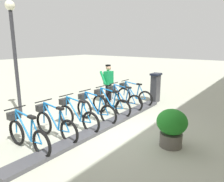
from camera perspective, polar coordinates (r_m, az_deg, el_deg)
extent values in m
plane|color=#AFB29E|center=(6.65, -1.93, -9.76)|extent=(60.00, 60.00, 0.00)
cube|color=#47474C|center=(6.63, -1.93, -9.36)|extent=(0.44, 6.52, 0.10)
cube|color=#38383D|center=(9.45, 11.66, 0.64)|extent=(0.28, 0.44, 1.20)
cube|color=#194C8C|center=(9.45, 10.94, 2.83)|extent=(0.03, 0.30, 0.40)
cube|color=black|center=(9.34, 11.84, 4.48)|extent=(0.36, 0.52, 0.08)
torus|color=black|center=(8.68, 9.03, -2.14)|extent=(0.67, 0.07, 0.67)
torus|color=black|center=(9.19, 3.24, -1.15)|extent=(0.67, 0.07, 0.67)
cylinder|color=blue|center=(8.95, 5.09, 0.28)|extent=(0.60, 0.05, 0.70)
cylinder|color=blue|center=(8.79, 6.99, -0.24)|extent=(0.16, 0.04, 0.61)
cylinder|color=blue|center=(8.86, 5.46, 2.12)|extent=(0.69, 0.05, 0.11)
cylinder|color=blue|center=(8.78, 7.80, -2.10)|extent=(0.43, 0.03, 0.09)
cylinder|color=blue|center=(8.68, 8.21, -0.25)|extent=(0.33, 0.03, 0.56)
cylinder|color=blue|center=(9.11, 3.42, 0.70)|extent=(0.10, 0.04, 0.62)
cube|color=black|center=(8.69, 7.39, 1.83)|extent=(0.22, 0.10, 0.06)
cylinder|color=black|center=(9.02, 3.61, 2.90)|extent=(0.03, 0.54, 0.03)
cube|color=#2D2D2D|center=(9.12, 3.02, 1.61)|extent=(0.20, 0.28, 0.18)
torus|color=black|center=(7.99, 6.26, -3.37)|extent=(0.67, 0.07, 0.67)
torus|color=black|center=(8.55, 0.19, -2.21)|extent=(0.67, 0.07, 0.67)
cylinder|color=blue|center=(8.28, 2.09, -0.71)|extent=(0.60, 0.05, 0.70)
cylinder|color=blue|center=(8.11, 4.08, -1.29)|extent=(0.16, 0.04, 0.61)
cylinder|color=blue|center=(8.19, 2.46, 1.28)|extent=(0.69, 0.05, 0.11)
cylinder|color=blue|center=(8.10, 4.96, -3.31)|extent=(0.43, 0.03, 0.09)
cylinder|color=blue|center=(7.99, 5.37, -1.31)|extent=(0.33, 0.03, 0.56)
cylinder|color=blue|center=(8.45, 0.35, -0.23)|extent=(0.10, 0.04, 0.62)
cube|color=black|center=(8.00, 4.48, 0.94)|extent=(0.22, 0.10, 0.06)
cylinder|color=black|center=(8.36, 0.52, 2.13)|extent=(0.03, 0.54, 0.03)
cube|color=#2D2D2D|center=(8.47, -0.08, 0.75)|extent=(0.20, 0.28, 0.18)
torus|color=black|center=(7.33, 2.97, -4.81)|extent=(0.67, 0.07, 0.67)
torus|color=black|center=(7.93, -3.36, -3.43)|extent=(0.67, 0.07, 0.67)
cylinder|color=blue|center=(7.65, -1.42, -1.86)|extent=(0.60, 0.05, 0.70)
cylinder|color=blue|center=(7.46, 0.66, -2.52)|extent=(0.16, 0.04, 0.61)
cylinder|color=blue|center=(7.54, -1.07, 0.28)|extent=(0.69, 0.05, 0.11)
cylinder|color=blue|center=(7.45, 1.60, -4.72)|extent=(0.43, 0.03, 0.09)
cylinder|color=blue|center=(7.33, 2.00, -2.57)|extent=(0.33, 0.03, 0.56)
cylinder|color=blue|center=(7.83, -3.22, -1.31)|extent=(0.10, 0.04, 0.62)
cube|color=black|center=(7.34, 1.04, -0.11)|extent=(0.22, 0.10, 0.06)
cylinder|color=black|center=(7.73, -3.08, 1.22)|extent=(0.03, 0.54, 0.03)
cube|color=#2D2D2D|center=(7.85, -3.68, -0.25)|extent=(0.20, 0.28, 0.18)
torus|color=black|center=(6.70, -0.98, -6.52)|extent=(0.67, 0.07, 0.67)
torus|color=black|center=(7.36, -7.49, -4.84)|extent=(0.67, 0.07, 0.67)
cylinder|color=blue|center=(7.05, -5.55, -3.20)|extent=(0.60, 0.05, 0.70)
cylinder|color=blue|center=(6.84, -3.41, -3.96)|extent=(0.16, 0.04, 0.61)
cylinder|color=blue|center=(6.93, -5.24, -0.90)|extent=(0.69, 0.05, 0.11)
cylinder|color=blue|center=(6.83, -2.40, -6.38)|extent=(0.43, 0.03, 0.09)
cylinder|color=blue|center=(6.70, -2.02, -4.06)|extent=(0.33, 0.03, 0.56)
cylinder|color=blue|center=(7.25, -7.39, -2.57)|extent=(0.10, 0.04, 0.62)
cube|color=black|center=(6.72, -3.06, -1.36)|extent=(0.22, 0.10, 0.06)
cylinder|color=black|center=(7.14, -7.30, 0.16)|extent=(0.03, 0.54, 0.03)
cube|color=#2D2D2D|center=(7.27, -7.87, -1.42)|extent=(0.20, 0.28, 0.18)
torus|color=black|center=(6.12, -5.74, -8.52)|extent=(0.67, 0.07, 0.67)
torus|color=black|center=(6.83, -12.31, -6.44)|extent=(0.67, 0.07, 0.67)
cylinder|color=#1B79C2|center=(6.50, -10.43, -4.75)|extent=(0.60, 0.05, 0.70)
cylinder|color=#1B79C2|center=(6.27, -8.27, -5.66)|extent=(0.16, 0.04, 0.61)
cylinder|color=#1B79C2|center=(6.37, -10.17, -2.28)|extent=(0.69, 0.05, 0.11)
cylinder|color=#1B79C2|center=(6.26, -7.19, -8.30)|extent=(0.43, 0.03, 0.09)
cylinder|color=#1B79C2|center=(6.12, -6.86, -5.81)|extent=(0.33, 0.03, 0.56)
cylinder|color=#1B79C2|center=(6.71, -12.27, -4.02)|extent=(0.10, 0.04, 0.62)
cube|color=black|center=(6.13, -7.97, -2.84)|extent=(0.22, 0.10, 0.06)
cylinder|color=black|center=(6.60, -12.24, -1.09)|extent=(0.03, 0.54, 0.03)
cube|color=#2D2D2D|center=(6.73, -12.77, -2.77)|extent=(0.20, 0.28, 0.18)
torus|color=black|center=(5.59, -11.52, -10.83)|extent=(0.67, 0.07, 0.67)
torus|color=black|center=(6.36, -17.93, -8.23)|extent=(0.67, 0.07, 0.67)
cylinder|color=blue|center=(6.01, -16.19, -6.54)|extent=(0.60, 0.05, 0.70)
cylinder|color=blue|center=(5.76, -14.08, -7.62)|extent=(0.16, 0.04, 0.61)
cylinder|color=blue|center=(5.87, -16.02, -3.90)|extent=(0.69, 0.05, 0.11)
cylinder|color=blue|center=(5.75, -12.95, -10.52)|extent=(0.43, 0.03, 0.09)
cylinder|color=blue|center=(5.60, -12.70, -7.86)|extent=(0.33, 0.03, 0.56)
cylinder|color=blue|center=(6.24, -17.96, -5.66)|extent=(0.10, 0.04, 0.62)
cube|color=black|center=(5.61, -13.88, -4.60)|extent=(0.22, 0.10, 0.06)
cylinder|color=black|center=(6.12, -18.03, -2.54)|extent=(0.03, 0.54, 0.03)
cube|color=#2D2D2D|center=(6.26, -18.48, -4.31)|extent=(0.20, 0.28, 0.18)
torus|color=black|center=(5.14, -18.51, -13.45)|extent=(0.67, 0.07, 0.67)
torus|color=black|center=(5.98, -24.41, -10.19)|extent=(0.67, 0.07, 0.67)
cylinder|color=#1970B7|center=(5.59, -22.94, -8.53)|extent=(0.60, 0.05, 0.70)
cylinder|color=#1970B7|center=(5.33, -21.00, -9.82)|extent=(0.16, 0.04, 0.61)
cylinder|color=#1970B7|center=(5.45, -22.89, -5.74)|extent=(0.69, 0.05, 0.11)
cylinder|color=#1970B7|center=(5.32, -19.85, -12.99)|extent=(0.43, 0.03, 0.09)
cylinder|color=#1970B7|center=(5.15, -19.72, -10.18)|extent=(0.33, 0.03, 0.56)
cylinder|color=#1970B7|center=(5.84, -24.54, -7.48)|extent=(0.10, 0.04, 0.62)
cube|color=black|center=(5.17, -20.93, -6.62)|extent=(0.22, 0.10, 0.06)
cylinder|color=black|center=(5.71, -24.73, -4.18)|extent=(0.03, 0.54, 0.03)
cube|color=#2D2D2D|center=(5.87, -25.05, -6.03)|extent=(0.20, 0.28, 0.18)
cube|color=white|center=(9.24, -1.63, -2.89)|extent=(0.26, 0.12, 0.10)
cube|color=white|center=(9.35, -0.24, -2.70)|extent=(0.26, 0.12, 0.10)
cylinder|color=black|center=(9.12, -1.30, -0.63)|extent=(0.15, 0.15, 0.82)
cylinder|color=black|center=(9.28, -0.58, -0.40)|extent=(0.15, 0.15, 0.82)
cube|color=#159048|center=(9.07, -0.96, 3.61)|extent=(0.28, 0.41, 0.56)
cylinder|color=#159048|center=(8.91, -2.45, 3.62)|extent=(0.34, 0.11, 0.57)
cylinder|color=#159048|center=(9.33, -0.53, 4.05)|extent=(0.34, 0.11, 0.57)
sphere|color=tan|center=(9.01, -0.97, 6.31)|extent=(0.22, 0.22, 0.22)
cylinder|color=black|center=(9.01, -1.07, 6.95)|extent=(0.22, 0.22, 0.06)
cylinder|color=#2D2D33|center=(8.01, -24.58, 6.46)|extent=(0.12, 0.12, 3.65)
sphere|color=#F2EDCC|center=(8.07, -25.92, 20.13)|extent=(0.32, 0.32, 0.32)
cylinder|color=#59544C|center=(5.66, 15.63, -12.55)|extent=(0.56, 0.56, 0.35)
ellipsoid|color=#1F7E22|center=(5.47, 15.93, -8.04)|extent=(0.76, 0.76, 0.64)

